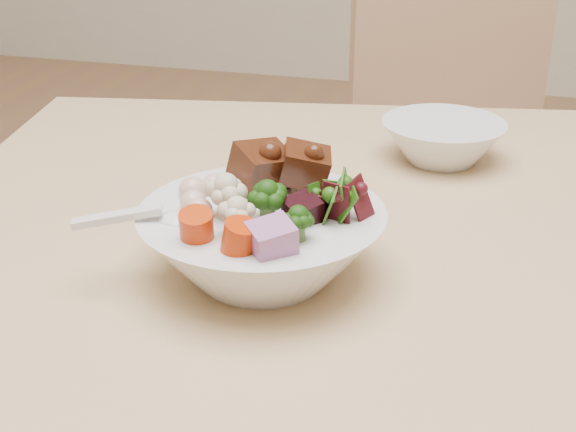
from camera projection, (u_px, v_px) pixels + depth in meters
The scene contains 4 objects.
chair_far at pixel (468, 170), 1.46m from camera, with size 0.53×0.53×0.84m.
food_bowl at pixel (264, 238), 0.70m from camera, with size 0.22×0.22×0.12m.
soup_spoon at pixel (163, 220), 0.67m from camera, with size 0.11×0.06×0.02m.
side_bowl at pixel (442, 141), 0.96m from camera, with size 0.15×0.15×0.05m, color silver, non-canonical shape.
Camera 1 is at (0.07, -0.58, 1.02)m, focal length 50.00 mm.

